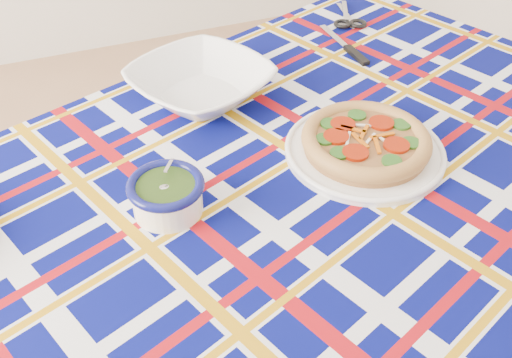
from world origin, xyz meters
name	(u,v)px	position (x,y,z in m)	size (l,w,h in m)	color
dining_table	(287,223)	(0.27, -0.21, 0.69)	(1.88, 1.53, 0.76)	brown
tablecloth	(287,213)	(0.27, -0.21, 0.71)	(1.65, 1.05, 0.11)	#040957
main_focaccia_plate	(366,141)	(0.45, -0.17, 0.80)	(0.31, 0.31, 0.06)	#915F33
pesto_bowl	(167,193)	(0.07, -0.18, 0.80)	(0.13, 0.13, 0.08)	#1B310D
serving_bowl	(201,83)	(0.23, 0.13, 0.80)	(0.28, 0.28, 0.07)	white
table_knife	(335,37)	(0.63, 0.27, 0.77)	(0.24, 0.02, 0.01)	silver
kitchen_scissors	(345,12)	(0.72, 0.39, 0.77)	(0.19, 0.09, 0.02)	silver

